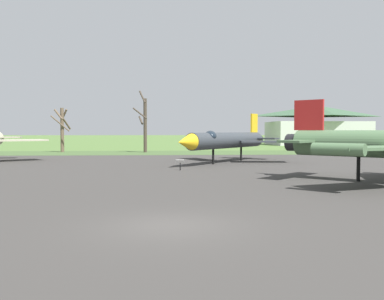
{
  "coord_description": "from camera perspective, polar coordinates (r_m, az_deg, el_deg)",
  "views": [
    {
      "loc": [
        -0.2,
        -14.03,
        3.07
      ],
      "look_at": [
        1.99,
        20.88,
        1.55
      ],
      "focal_mm": 41.37,
      "sensor_mm": 36.0,
      "label": 1
    }
  ],
  "objects": [
    {
      "name": "visitor_building",
      "position": [
        101.51,
        15.8,
        3.04
      ],
      "size": [
        21.53,
        14.24,
        8.63
      ],
      "color": "beige",
      "rests_on": "ground"
    },
    {
      "name": "jet_fighter_rear_right",
      "position": [
        42.02,
        4.41,
        1.29
      ],
      "size": [
        12.12,
        14.15,
        4.89
      ],
      "color": "#33383D",
      "rests_on": "ground"
    },
    {
      "name": "ground_plane",
      "position": [
        14.36,
        -2.77,
        -9.86
      ],
      "size": [
        600.0,
        600.0,
        0.0
      ],
      "primitive_type": "plane",
      "color": "#4C6B33"
    },
    {
      "name": "grass_verge_strip",
      "position": [
        60.91,
        -3.4,
        -0.37
      ],
      "size": [
        143.32,
        12.0,
        0.06
      ],
      "primitive_type": "cube",
      "color": "#3F582E",
      "rests_on": "ground"
    },
    {
      "name": "asphalt_apron",
      "position": [
        29.49,
        -3.2,
        -3.44
      ],
      "size": [
        83.32,
        51.01,
        0.05
      ],
      "primitive_type": "cube",
      "color": "#383533",
      "rests_on": "ground"
    },
    {
      "name": "bare_tree_right_of_center",
      "position": [
        62.08,
        -6.14,
        3.46
      ],
      "size": [
        2.08,
        2.21,
        8.66
      ],
      "color": "#42382D",
      "rests_on": "ground"
    },
    {
      "name": "info_placard_rear_right",
      "position": [
        33.78,
        -1.53,
        -1.76
      ],
      "size": [
        0.67,
        0.3,
        0.87
      ],
      "color": "black",
      "rests_on": "ground"
    },
    {
      "name": "bare_tree_center",
      "position": [
        65.1,
        -16.38,
        2.81
      ],
      "size": [
        2.6,
        2.13,
        6.31
      ],
      "color": "brown",
      "rests_on": "ground"
    }
  ]
}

